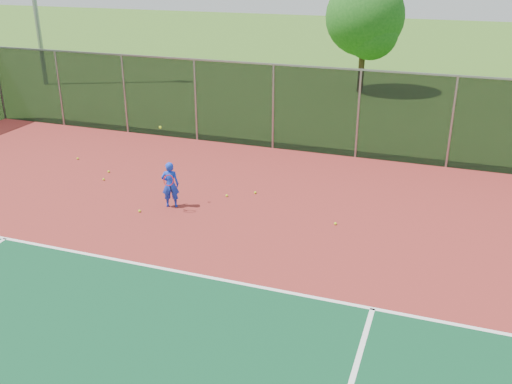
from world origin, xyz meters
TOP-DOWN VIEW (x-y plane):
  - court_apron at (0.00, 2.00)m, footprint 30.00×20.00m
  - fence_back at (0.00, 12.00)m, footprint 30.00×0.06m
  - tennis_player at (-4.05, 6.12)m, footprint 0.59×0.64m
  - practice_ball_0 at (-4.69, 5.49)m, footprint 0.07×0.07m
  - practice_ball_1 at (-2.16, 7.76)m, footprint 0.07×0.07m
  - practice_ball_2 at (-6.95, 7.19)m, footprint 0.07×0.07m
  - practice_ball_3 at (-2.86, 7.27)m, footprint 0.07×0.07m
  - practice_ball_4 at (-7.18, 7.83)m, footprint 0.07×0.07m
  - practice_ball_5 at (-8.89, 8.57)m, footprint 0.07×0.07m
  - practice_ball_6 at (0.49, 6.49)m, footprint 0.07×0.07m
  - tree_back_left at (-1.55, 22.18)m, footprint 3.84×3.84m

SIDE VIEW (x-z plane):
  - court_apron at x=0.00m, z-range 0.00..0.02m
  - practice_ball_0 at x=-4.69m, z-range 0.02..0.09m
  - practice_ball_1 at x=-2.16m, z-range 0.02..0.09m
  - practice_ball_2 at x=-6.95m, z-range 0.02..0.09m
  - practice_ball_3 at x=-2.86m, z-range 0.02..0.09m
  - practice_ball_4 at x=-7.18m, z-range 0.02..0.09m
  - practice_ball_5 at x=-8.89m, z-range 0.02..0.09m
  - practice_ball_6 at x=0.49m, z-range 0.02..0.09m
  - tennis_player at x=-4.05m, z-range -0.45..1.81m
  - fence_back at x=0.00m, z-range 0.05..3.08m
  - tree_back_left at x=-1.55m, z-range 0.72..6.35m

